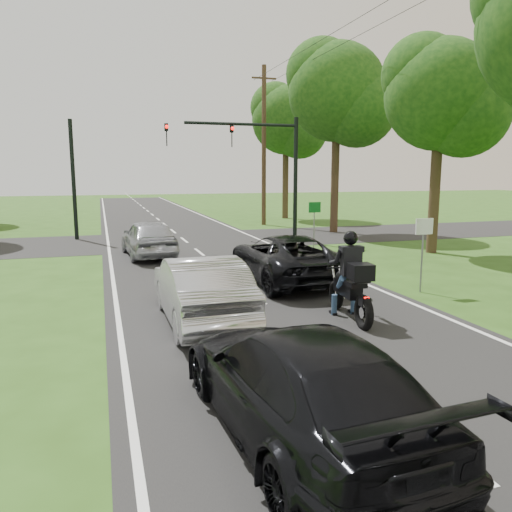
% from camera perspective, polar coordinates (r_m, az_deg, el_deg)
% --- Properties ---
extents(ground, '(140.00, 140.00, 0.00)m').
position_cam_1_polar(ground, '(10.35, 6.36, -9.71)').
color(ground, '#294A15').
rests_on(ground, ground).
extents(road, '(8.00, 100.00, 0.01)m').
position_cam_1_polar(road, '(19.64, -5.39, -0.44)').
color(road, black).
rests_on(road, ground).
extents(cross_road, '(60.00, 7.00, 0.01)m').
position_cam_1_polar(cross_road, '(25.47, -8.20, 1.80)').
color(cross_road, black).
rests_on(cross_road, ground).
extents(motorcycle_rider, '(0.73, 2.45, 2.11)m').
position_cam_1_polar(motorcycle_rider, '(11.78, 10.81, -3.25)').
color(motorcycle_rider, black).
rests_on(motorcycle_rider, ground).
extents(dark_suv, '(2.51, 5.35, 1.48)m').
position_cam_1_polar(dark_suv, '(15.65, 3.39, -0.21)').
color(dark_suv, black).
rests_on(dark_suv, road).
extents(silver_sedan, '(1.65, 4.65, 1.53)m').
position_cam_1_polar(silver_sedan, '(11.44, -6.35, -3.79)').
color(silver_sedan, silver).
rests_on(silver_sedan, road).
extents(silver_suv, '(2.12, 4.59, 1.52)m').
position_cam_1_polar(silver_suv, '(20.67, -12.17, 2.04)').
color(silver_suv, '#A1A3A9').
rests_on(silver_suv, road).
extents(dark_car_behind, '(2.35, 5.14, 1.46)m').
position_cam_1_polar(dark_car_behind, '(6.63, 5.01, -14.17)').
color(dark_car_behind, black).
rests_on(dark_car_behind, road).
extents(traffic_signal, '(6.38, 0.44, 6.00)m').
position_cam_1_polar(traffic_signal, '(24.07, 0.37, 11.31)').
color(traffic_signal, black).
rests_on(traffic_signal, ground).
extents(signal_pole_far, '(0.20, 0.20, 6.00)m').
position_cam_1_polar(signal_pole_far, '(26.96, -20.14, 8.13)').
color(signal_pole_far, black).
rests_on(signal_pole_far, ground).
extents(utility_pole_far, '(1.60, 0.28, 10.00)m').
position_cam_1_polar(utility_pole_far, '(32.60, 0.91, 12.52)').
color(utility_pole_far, '#4C3422').
rests_on(utility_pole_far, ground).
extents(sign_white, '(0.55, 0.07, 2.12)m').
position_cam_1_polar(sign_white, '(14.84, 18.60, 2.07)').
color(sign_white, slate).
rests_on(sign_white, ground).
extents(sign_green, '(0.55, 0.07, 2.12)m').
position_cam_1_polar(sign_green, '(21.87, 6.70, 4.76)').
color(sign_green, slate).
rests_on(sign_green, ground).
extents(tree_row_c, '(4.80, 4.65, 8.76)m').
position_cam_1_polar(tree_row_c, '(22.59, 21.13, 16.14)').
color(tree_row_c, '#332316').
rests_on(tree_row_c, ground).
extents(tree_row_d, '(5.76, 5.58, 10.45)m').
position_cam_1_polar(tree_row_d, '(29.10, 10.03, 17.38)').
color(tree_row_d, '#332316').
rests_on(tree_row_d, ground).
extents(tree_row_e, '(5.28, 5.12, 9.61)m').
position_cam_1_polar(tree_row_e, '(37.38, 3.98, 14.81)').
color(tree_row_e, '#332316').
rests_on(tree_row_e, ground).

